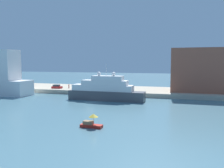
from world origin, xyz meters
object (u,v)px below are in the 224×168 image
at_px(small_motorboat, 91,122).
at_px(harbor_building, 200,70).
at_px(large_yacht, 105,90).
at_px(person_figure, 69,86).
at_px(parked_car, 57,87).
at_px(mooring_bollard, 121,91).

bearing_deg(small_motorboat, harbor_building, 67.21).
height_order(large_yacht, harbor_building, harbor_building).
height_order(large_yacht, person_figure, large_yacht).
xyz_separation_m(large_yacht, parked_car, (-25.60, 13.77, -0.96)).
xyz_separation_m(harbor_building, parked_car, (-54.99, -6.04, -7.13)).
bearing_deg(large_yacht, harbor_building, 33.98).
bearing_deg(parked_car, large_yacht, -28.27).
relative_size(harbor_building, person_figure, 11.40).
bearing_deg(parked_car, small_motorboat, -53.22).
distance_m(large_yacht, person_figure, 26.24).
xyz_separation_m(small_motorboat, person_figure, (-29.07, 46.73, 1.36)).
xyz_separation_m(small_motorboat, mooring_bollard, (-5.54, 41.29, 0.89)).
xyz_separation_m(person_figure, mooring_bollard, (23.53, -5.44, -0.47)).
relative_size(small_motorboat, parked_car, 0.99).
xyz_separation_m(parked_car, mooring_bollard, (28.03, -3.63, -0.31)).
xyz_separation_m(harbor_building, person_figure, (-50.49, -4.22, -6.97)).
xyz_separation_m(large_yacht, person_figure, (-21.10, 15.58, -0.80)).
relative_size(large_yacht, parked_car, 5.87).
height_order(small_motorboat, person_figure, person_figure).
relative_size(small_motorboat, person_figure, 2.37).
bearing_deg(parked_car, mooring_bollard, -7.37).
distance_m(harbor_building, person_figure, 51.14).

